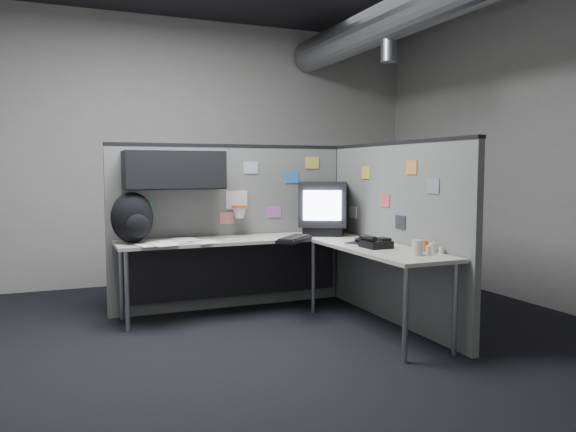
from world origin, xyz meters
name	(u,v)px	position (x,y,z in m)	size (l,w,h in m)	color
room	(353,82)	(0.56, 0.00, 2.10)	(5.62, 5.62, 3.22)	black
partition_back	(218,209)	(-0.25, 1.23, 1.00)	(2.44, 0.42, 1.63)	slate
partition_right	(393,232)	(1.10, 0.22, 0.82)	(0.07, 2.23, 1.63)	slate
desk	(276,253)	(0.15, 0.70, 0.61)	(2.31, 2.11, 0.73)	#BBB8A8
monitor	(323,207)	(0.76, 0.96, 1.00)	(0.62, 0.62, 0.53)	black
keyboard	(294,239)	(0.28, 0.59, 0.75)	(0.46, 0.47, 0.04)	black
mouse	(360,241)	(0.78, 0.24, 0.75)	(0.29, 0.28, 0.05)	black
phone	(375,243)	(0.74, -0.07, 0.77)	(0.22, 0.23, 0.11)	black
bottles	(431,248)	(0.99, -0.48, 0.77)	(0.14, 0.18, 0.09)	silver
cup	(418,248)	(0.82, -0.55, 0.79)	(0.08, 0.08, 0.12)	beige
papers	(176,242)	(-0.74, 0.86, 0.74)	(0.76, 0.61, 0.01)	white
backpack	(133,218)	(-1.09, 1.00, 0.95)	(0.41, 0.39, 0.45)	black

